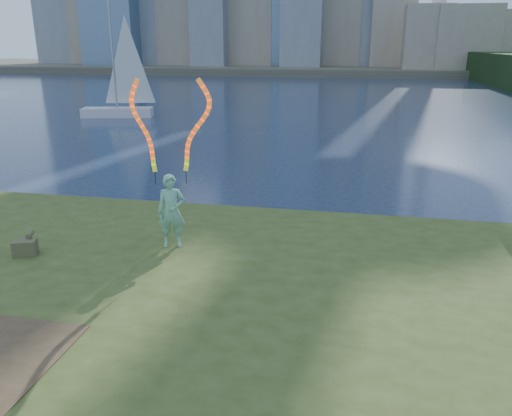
# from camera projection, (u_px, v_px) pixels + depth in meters

# --- Properties ---
(ground) EXTENTS (320.00, 320.00, 0.00)m
(ground) POSITION_uv_depth(u_px,v_px,m) (165.00, 319.00, 9.94)
(ground) COLOR #19263F
(ground) RESTS_ON ground
(grassy_knoll) EXTENTS (20.00, 18.00, 0.80)m
(grassy_knoll) POSITION_uv_depth(u_px,v_px,m) (110.00, 377.00, 7.70)
(grassy_knoll) COLOR #374719
(grassy_knoll) RESTS_ON ground
(far_shore) EXTENTS (320.00, 40.00, 1.20)m
(far_shore) POSITION_uv_depth(u_px,v_px,m) (341.00, 68.00, 98.19)
(far_shore) COLOR #4A4536
(far_shore) RESTS_ON ground
(woman_with_ribbons) EXTENTS (1.97, 0.74, 4.06)m
(woman_with_ribbons) POSITION_uv_depth(u_px,v_px,m) (170.00, 187.00, 11.07)
(woman_with_ribbons) COLOR #107242
(woman_with_ribbons) RESTS_ON grassy_knoll
(canvas_bag) EXTENTS (0.56, 0.64, 0.46)m
(canvas_bag) POSITION_uv_depth(u_px,v_px,m) (25.00, 247.00, 10.95)
(canvas_bag) COLOR #444026
(canvas_bag) RESTS_ON grassy_knoll
(sailboat) EXTENTS (5.48, 2.81, 8.24)m
(sailboat) POSITION_uv_depth(u_px,v_px,m) (120.00, 98.00, 36.92)
(sailboat) COLOR silver
(sailboat) RESTS_ON ground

